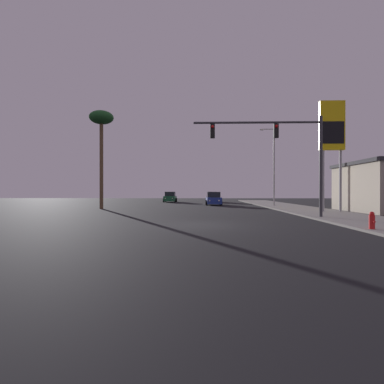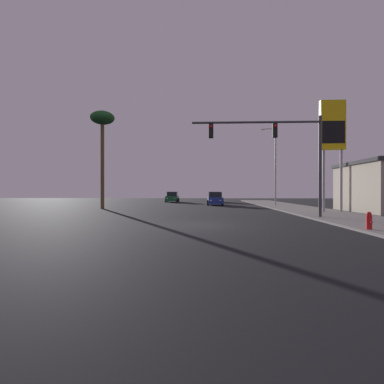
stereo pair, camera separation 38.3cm
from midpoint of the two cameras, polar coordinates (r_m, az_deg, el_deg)
ground_plane at (r=15.77m, az=1.87°, el=-6.27°), size 120.00×120.00×0.00m
sidewalk_right at (r=27.37m, az=22.45°, el=-3.43°), size 5.00×60.00×0.12m
car_blue at (r=38.38m, az=4.68°, el=-1.35°), size 2.04×4.34×1.68m
car_green at (r=49.05m, az=-3.54°, el=-1.03°), size 2.04×4.32×1.68m
car_grey at (r=49.04m, az=4.43°, el=-1.03°), size 2.04×4.33×1.68m
traffic_light_mast at (r=20.37m, az=17.25°, el=8.66°), size 8.31×0.36×6.50m
street_lamp at (r=36.01m, az=15.70°, el=5.49°), size 1.74×0.24×9.00m
gas_station_sign at (r=27.27m, az=25.57°, el=10.39°), size 2.00×0.42×9.00m
fire_hydrant at (r=15.08m, az=31.29°, el=-4.72°), size 0.24×0.34×0.76m
palm_tree_near at (r=32.08m, az=-16.37°, el=12.34°), size 2.40×2.40×9.82m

